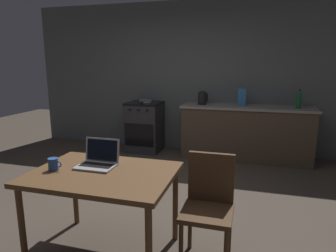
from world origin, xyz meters
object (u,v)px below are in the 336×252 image
object	(u,v)px
electric_kettle	(202,98)
frying_pan	(145,101)
chair	(209,201)
coffee_mug	(53,164)
laptop	(98,161)
stove_oven	(145,127)
dining_table	(103,181)
cereal_box	(242,97)
bottle	(299,99)

from	to	relation	value
electric_kettle	frying_pan	bearing A→B (deg)	-178.40
chair	coffee_mug	size ratio (longest dim) A/B	7.42
laptop	chair	bearing A→B (deg)	15.25
stove_oven	dining_table	bearing A→B (deg)	-76.03
chair	laptop	world-z (taller)	laptop
cereal_box	coffee_mug	bearing A→B (deg)	-113.91
dining_table	chair	size ratio (longest dim) A/B	1.30
stove_oven	laptop	bearing A→B (deg)	-77.43
frying_pan	coffee_mug	xyz separation A→B (m)	(0.32, -3.07, -0.14)
bottle	coffee_mug	world-z (taller)	bottle
chair	frying_pan	xyz separation A→B (m)	(-1.58, 2.82, 0.42)
laptop	dining_table	bearing A→B (deg)	-35.67
cereal_box	stove_oven	bearing A→B (deg)	-179.25
stove_oven	frying_pan	bearing A→B (deg)	-49.57
dining_table	coffee_mug	distance (m)	0.43
frying_pan	cereal_box	bearing A→B (deg)	1.65
bottle	coffee_mug	distance (m)	3.80
dining_table	electric_kettle	xyz separation A→B (m)	(0.31, 3.02, 0.35)
laptop	coffee_mug	world-z (taller)	laptop
frying_pan	coffee_mug	distance (m)	3.09
coffee_mug	cereal_box	size ratio (longest dim) A/B	0.43
dining_table	frying_pan	bearing A→B (deg)	103.68
laptop	frying_pan	distance (m)	2.95
chair	electric_kettle	size ratio (longest dim) A/B	3.95
laptop	electric_kettle	size ratio (longest dim) A/B	1.42
electric_kettle	cereal_box	world-z (taller)	cereal_box
stove_oven	dining_table	size ratio (longest dim) A/B	0.78
stove_oven	frying_pan	xyz separation A→B (m)	(0.02, -0.03, 0.48)
bottle	cereal_box	xyz separation A→B (m)	(-0.87, 0.07, -0.00)
stove_oven	bottle	world-z (taller)	bottle
cereal_box	electric_kettle	bearing A→B (deg)	-178.27
dining_table	electric_kettle	bearing A→B (deg)	84.07
electric_kettle	frying_pan	world-z (taller)	electric_kettle
chair	electric_kettle	xyz separation A→B (m)	(-0.54, 2.85, 0.50)
bottle	frying_pan	world-z (taller)	bottle
dining_table	coffee_mug	size ratio (longest dim) A/B	9.68
stove_oven	bottle	bearing A→B (deg)	-1.05
bottle	frying_pan	distance (m)	2.58
laptop	bottle	size ratio (longest dim) A/B	1.07
electric_kettle	coffee_mug	xyz separation A→B (m)	(-0.72, -3.10, -0.23)
coffee_mug	laptop	bearing A→B (deg)	31.99
chair	bottle	distance (m)	3.02
chair	frying_pan	world-z (taller)	frying_pan
bottle	cereal_box	world-z (taller)	bottle
stove_oven	laptop	world-z (taller)	laptop
chair	frying_pan	distance (m)	3.26
frying_pan	cereal_box	distance (m)	1.71
stove_oven	chair	xyz separation A→B (m)	(1.60, -2.85, 0.06)
stove_oven	bottle	size ratio (longest dim) A/B	3.04
stove_oven	cereal_box	size ratio (longest dim) A/B	3.26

